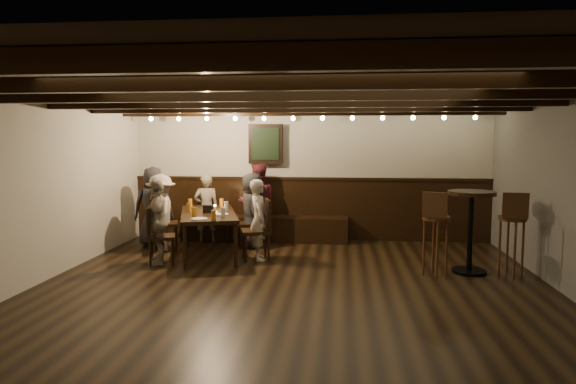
# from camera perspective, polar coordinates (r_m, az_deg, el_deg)

# --- Properties ---
(room) EXTENTS (7.00, 7.00, 7.00)m
(room) POSITION_cam_1_polar(r_m,az_deg,el_deg) (8.17, -0.13, 0.52)
(room) COLOR black
(room) RESTS_ON ground
(dining_table) EXTENTS (1.32, 1.99, 0.69)m
(dining_table) POSITION_cam_1_polar(r_m,az_deg,el_deg) (8.22, -8.85, -2.62)
(dining_table) COLOR black
(dining_table) RESTS_ON floor
(chair_left_near) EXTENTS (0.54, 0.54, 0.95)m
(chair_left_near) POSITION_cam_1_polar(r_m,az_deg,el_deg) (8.73, -13.65, -4.50)
(chair_left_near) COLOR black
(chair_left_near) RESTS_ON floor
(chair_left_far) EXTENTS (0.48, 0.48, 0.85)m
(chair_left_far) POSITION_cam_1_polar(r_m,az_deg,el_deg) (7.85, -13.97, -5.90)
(chair_left_far) COLOR black
(chair_left_far) RESTS_ON floor
(chair_right_near) EXTENTS (0.49, 0.49, 0.86)m
(chair_right_near) POSITION_cam_1_polar(r_m,az_deg,el_deg) (8.77, -4.20, -4.47)
(chair_right_near) COLOR black
(chair_right_near) RESTS_ON floor
(chair_right_far) EXTENTS (0.52, 0.52, 0.92)m
(chair_right_far) POSITION_cam_1_polar(r_m,az_deg,el_deg) (7.89, -3.45, -5.50)
(chair_right_far) COLOR black
(chair_right_far) RESTS_ON floor
(person_bench_left) EXTENTS (0.77, 0.61, 1.37)m
(person_bench_left) POSITION_cam_1_polar(r_m,az_deg,el_deg) (9.12, -14.70, -1.55)
(person_bench_left) COLOR #242426
(person_bench_left) RESTS_ON floor
(person_bench_centre) EXTENTS (0.51, 0.41, 1.22)m
(person_bench_centre) POSITION_cam_1_polar(r_m,az_deg,el_deg) (9.26, -9.06, -1.80)
(person_bench_centre) COLOR gray
(person_bench_centre) RESTS_ON floor
(person_bench_right) EXTENTS (0.80, 0.70, 1.40)m
(person_bench_right) POSITION_cam_1_polar(r_m,az_deg,el_deg) (9.17, -3.41, -1.25)
(person_bench_right) COLOR maroon
(person_bench_right) RESTS_ON floor
(person_left_near) EXTENTS (0.69, 0.92, 1.27)m
(person_left_near) POSITION_cam_1_polar(r_m,az_deg,el_deg) (8.67, -13.91, -2.24)
(person_left_near) COLOR gray
(person_left_near) RESTS_ON floor
(person_left_far) EXTENTS (0.51, 0.79, 1.26)m
(person_left_far) POSITION_cam_1_polar(r_m,az_deg,el_deg) (7.79, -14.28, -3.23)
(person_left_far) COLOR gray
(person_left_far) RESTS_ON floor
(person_right_near) EXTENTS (0.57, 0.71, 1.27)m
(person_right_near) POSITION_cam_1_polar(r_m,az_deg,el_deg) (8.71, -4.01, -2.04)
(person_right_near) COLOR black
(person_right_near) RESTS_ON floor
(person_right_far) EXTENTS (0.41, 0.52, 1.23)m
(person_right_far) POSITION_cam_1_polar(r_m,az_deg,el_deg) (7.83, -3.25, -3.09)
(person_right_far) COLOR #BBAE9E
(person_right_far) RESTS_ON floor
(pint_a) EXTENTS (0.07, 0.07, 0.14)m
(pint_a) POSITION_cam_1_polar(r_m,az_deg,el_deg) (8.89, -10.81, -1.19)
(pint_a) COLOR #BF7219
(pint_a) RESTS_ON dining_table
(pint_b) EXTENTS (0.07, 0.07, 0.14)m
(pint_b) POSITION_cam_1_polar(r_m,az_deg,el_deg) (8.85, -7.38, -1.16)
(pint_b) COLOR #BF7219
(pint_b) RESTS_ON dining_table
(pint_c) EXTENTS (0.07, 0.07, 0.14)m
(pint_c) POSITION_cam_1_polar(r_m,az_deg,el_deg) (8.29, -10.96, -1.70)
(pint_c) COLOR #BF7219
(pint_c) RESTS_ON dining_table
(pint_d) EXTENTS (0.07, 0.07, 0.14)m
(pint_d) POSITION_cam_1_polar(r_m,az_deg,el_deg) (8.41, -6.87, -1.53)
(pint_d) COLOR silver
(pint_d) RESTS_ON dining_table
(pint_e) EXTENTS (0.07, 0.07, 0.14)m
(pint_e) POSITION_cam_1_polar(r_m,az_deg,el_deg) (7.75, -10.39, -2.23)
(pint_e) COLOR #BF7219
(pint_e) RESTS_ON dining_table
(pint_f) EXTENTS (0.07, 0.07, 0.14)m
(pint_f) POSITION_cam_1_polar(r_m,az_deg,el_deg) (7.66, -7.24, -2.27)
(pint_f) COLOR silver
(pint_f) RESTS_ON dining_table
(pint_g) EXTENTS (0.07, 0.07, 0.14)m
(pint_g) POSITION_cam_1_polar(r_m,az_deg,el_deg) (7.41, -8.28, -2.57)
(pint_g) COLOR #BF7219
(pint_g) RESTS_ON dining_table
(plate_near) EXTENTS (0.24, 0.24, 0.01)m
(plate_near) POSITION_cam_1_polar(r_m,az_deg,el_deg) (7.51, -9.83, -2.96)
(plate_near) COLOR white
(plate_near) RESTS_ON dining_table
(plate_far) EXTENTS (0.24, 0.24, 0.01)m
(plate_far) POSITION_cam_1_polar(r_m,az_deg,el_deg) (7.92, -7.49, -2.46)
(plate_far) COLOR white
(plate_far) RESTS_ON dining_table
(condiment_caddy) EXTENTS (0.15, 0.10, 0.12)m
(condiment_caddy) POSITION_cam_1_polar(r_m,az_deg,el_deg) (8.15, -8.85, -1.87)
(condiment_caddy) COLOR black
(condiment_caddy) RESTS_ON dining_table
(candle) EXTENTS (0.05, 0.05, 0.05)m
(candle) POSITION_cam_1_polar(r_m,az_deg,el_deg) (8.51, -8.12, -1.77)
(candle) COLOR beige
(candle) RESTS_ON dining_table
(high_top_table) EXTENTS (0.64, 0.64, 1.14)m
(high_top_table) POSITION_cam_1_polar(r_m,az_deg,el_deg) (7.46, 19.64, -2.88)
(high_top_table) COLOR black
(high_top_table) RESTS_ON floor
(bar_stool_left) EXTENTS (0.39, 0.41, 1.15)m
(bar_stool_left) POSITION_cam_1_polar(r_m,az_deg,el_deg) (7.22, 16.05, -5.62)
(bar_stool_left) COLOR #362211
(bar_stool_left) RESTS_ON floor
(bar_stool_right) EXTENTS (0.37, 0.39, 1.15)m
(bar_stool_right) POSITION_cam_1_polar(r_m,az_deg,el_deg) (7.50, 23.56, -5.45)
(bar_stool_right) COLOR #362211
(bar_stool_right) RESTS_ON floor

